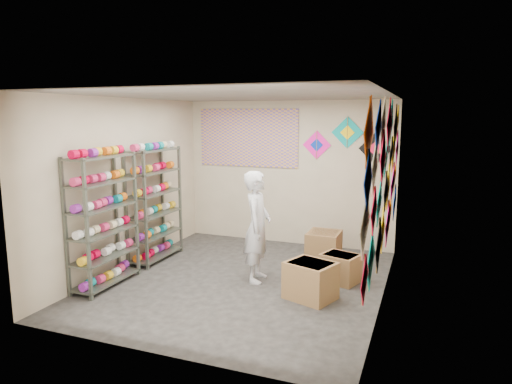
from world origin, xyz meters
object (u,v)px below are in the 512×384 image
at_px(shelf_rack_front, 103,221).
at_px(carton_c, 324,247).
at_px(carton_b, 340,268).
at_px(shelf_rack_back, 155,205).
at_px(carton_a, 311,280).
at_px(shopkeeper, 257,227).

distance_m(shelf_rack_front, carton_c, 3.56).
distance_m(shelf_rack_front, carton_b, 3.49).
xyz_separation_m(shelf_rack_back, carton_c, (2.69, 0.92, -0.70)).
relative_size(shelf_rack_front, carton_b, 3.72).
distance_m(shelf_rack_back, carton_a, 3.05).
bearing_deg(carton_c, carton_b, -62.50).
height_order(shopkeeper, carton_a, shopkeeper).
relative_size(shelf_rack_back, shopkeeper, 1.16).
bearing_deg(shelf_rack_front, shelf_rack_back, 90.00).
relative_size(shelf_rack_front, shelf_rack_back, 1.00).
distance_m(carton_b, carton_c, 0.98).
bearing_deg(carton_a, shopkeeper, 176.59).
relative_size(shelf_rack_back, carton_b, 3.72).
height_order(shelf_rack_front, carton_a, shelf_rack_front).
bearing_deg(shelf_rack_front, shopkeeper, 26.16).
xyz_separation_m(shopkeeper, carton_a, (0.91, -0.39, -0.57)).
bearing_deg(carton_c, shelf_rack_front, -139.90).
relative_size(shelf_rack_front, carton_a, 3.16).
bearing_deg(shelf_rack_front, carton_c, 39.43).
bearing_deg(carton_b, shelf_rack_back, -161.03).
distance_m(shelf_rack_front, shelf_rack_back, 1.30).
xyz_separation_m(shelf_rack_front, shopkeeper, (1.97, 0.97, -0.13)).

